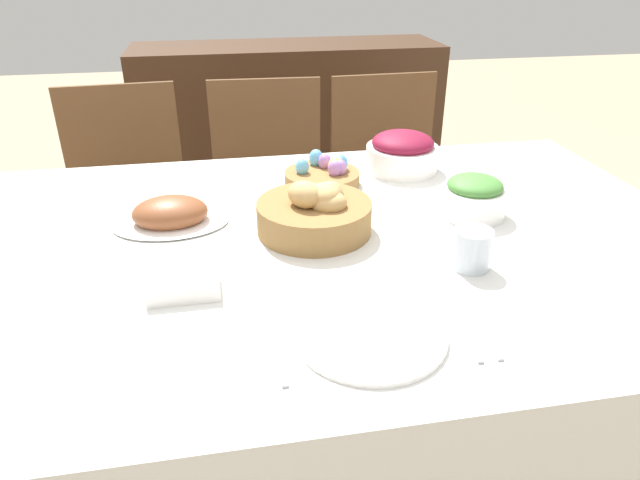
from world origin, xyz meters
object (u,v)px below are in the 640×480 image
(green_salad_bowl, at_px, (474,197))
(dinner_plate, at_px, (370,334))
(chair_far_center, at_px, (269,192))
(bread_basket, at_px, (316,211))
(beet_salad_bowl, at_px, (402,152))
(fork, at_px, (279,345))
(egg_basket, at_px, (324,175))
(drinking_cup, at_px, (472,249))
(butter_dish, at_px, (184,286))
(ham_platter, at_px, (170,215))
(sideboard, at_px, (289,134))
(chair_far_right, at_px, (390,183))
(knife, at_px, (457,325))
(chair_far_left, at_px, (128,202))
(spoon, at_px, (474,323))

(green_salad_bowl, xyz_separation_m, dinner_plate, (-0.36, -0.41, -0.04))
(chair_far_center, bearing_deg, bread_basket, -85.58)
(beet_salad_bowl, xyz_separation_m, fork, (-0.44, -0.73, -0.05))
(egg_basket, relative_size, drinking_cup, 2.45)
(bread_basket, distance_m, egg_basket, 0.28)
(drinking_cup, relative_size, butter_dish, 0.63)
(chair_far_center, xyz_separation_m, dinner_plate, (0.05, -1.28, 0.27))
(bread_basket, bearing_deg, butter_dish, -143.42)
(ham_platter, xyz_separation_m, beet_salad_bowl, (0.63, 0.25, 0.03))
(sideboard, relative_size, drinking_cup, 18.32)
(chair_far_right, height_order, dinner_plate, chair_far_right)
(bread_basket, relative_size, beet_salad_bowl, 1.25)
(chair_far_center, height_order, ham_platter, chair_far_center)
(green_salad_bowl, relative_size, drinking_cup, 1.85)
(chair_far_center, xyz_separation_m, knife, (0.20, -1.28, 0.27))
(sideboard, height_order, green_salad_bowl, sideboard)
(knife, bearing_deg, egg_basket, 99.54)
(knife, distance_m, drinking_cup, 0.21)
(chair_far_left, relative_size, sideboard, 0.59)
(chair_far_left, relative_size, green_salad_bowl, 5.85)
(chair_far_left, bearing_deg, fork, -75.82)
(bread_basket, bearing_deg, ham_platter, 163.57)
(chair_far_center, distance_m, ham_platter, 0.89)
(chair_far_left, distance_m, dinner_plate, 1.43)
(ham_platter, distance_m, dinner_plate, 0.60)
(sideboard, distance_m, knife, 2.15)
(egg_basket, height_order, dinner_plate, egg_basket)
(chair_far_left, xyz_separation_m, ham_platter, (0.23, -0.79, 0.29))
(green_salad_bowl, bearing_deg, sideboard, 97.22)
(egg_basket, xyz_separation_m, fork, (-0.20, -0.67, -0.02))
(chair_far_right, distance_m, egg_basket, 0.78)
(dinner_plate, bearing_deg, fork, 180.00)
(knife, bearing_deg, bread_basket, 114.49)
(chair_far_right, height_order, bread_basket, chair_far_right)
(ham_platter, distance_m, spoon, 0.72)
(chair_far_center, xyz_separation_m, egg_basket, (0.10, -0.61, 0.30))
(green_salad_bowl, distance_m, dinner_plate, 0.55)
(chair_far_left, distance_m, chair_far_center, 0.52)
(chair_far_left, xyz_separation_m, beet_salad_bowl, (0.85, -0.55, 0.32))
(spoon, bearing_deg, green_salad_bowl, 66.18)
(bread_basket, bearing_deg, beet_salad_bowl, 48.01)
(chair_far_right, height_order, chair_far_center, same)
(ham_platter, distance_m, beet_salad_bowl, 0.67)
(chair_far_right, distance_m, drinking_cup, 1.16)
(green_salad_bowl, bearing_deg, ham_platter, 173.85)
(dinner_plate, bearing_deg, beet_salad_bowl, 68.85)
(green_salad_bowl, height_order, knife, green_salad_bowl)
(knife, xyz_separation_m, spoon, (0.03, 0.00, 0.00))
(ham_platter, bearing_deg, egg_basket, 24.89)
(chair_far_right, relative_size, egg_basket, 4.43)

